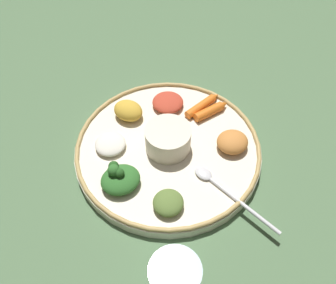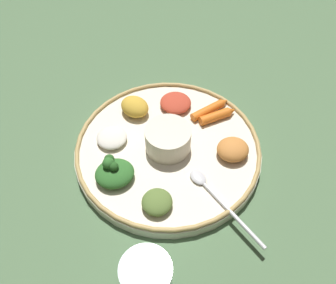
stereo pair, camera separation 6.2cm
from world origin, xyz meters
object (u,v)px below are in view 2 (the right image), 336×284
Objects in this scene: center_bowl at (168,138)px; drinking_glass at (147,283)px; carrot_near_spoon at (218,116)px; carrot_outer at (210,109)px; spoon at (215,195)px; greens_pile at (114,172)px.

drinking_glass is at bearing 102.49° from center_bowl.
carrot_outer is at bearing -34.65° from carrot_near_spoon.
greens_pile is (0.18, 0.02, 0.01)m from spoon.
center_bowl is 0.12m from greens_pile.
carrot_near_spoon is at bearing 145.35° from carrot_outer.
center_bowl reaches higher than greens_pile.
carrot_near_spoon is 0.70× the size of drinking_glass.
drinking_glass is at bearing 87.78° from carrot_near_spoon.
drinking_glass reaches higher than spoon.
center_bowl is 0.13m from spoon.
drinking_glass is at bearing 90.82° from carrot_outer.
carrot_outer reaches higher than spoon.
drinking_glass is (-0.06, 0.25, -0.00)m from center_bowl.
drinking_glass is at bearing 127.65° from greens_pile.
spoon is 1.57× the size of drinking_glass.
center_bowl reaches higher than carrot_outer.
carrot_outer is 0.37m from drinking_glass.
center_bowl reaches higher than spoon.
carrot_near_spoon reaches higher than carrot_outer.
spoon is 0.18m from carrot_near_spoon.
carrot_outer is (0.02, -0.01, -0.00)m from carrot_near_spoon.
carrot_outer is at bearing -72.73° from spoon.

